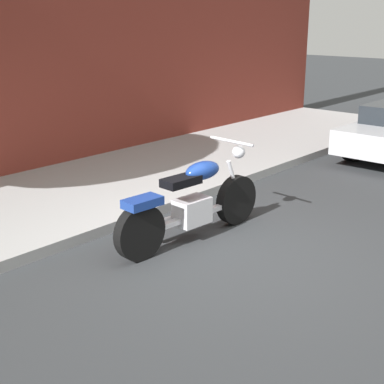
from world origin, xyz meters
The scene contains 3 objects.
ground_plane centered at (0.00, 0.00, 0.00)m, with size 60.00×60.00×0.00m, color #303335.
sidewalk centered at (0.00, 2.97, 0.07)m, with size 18.28×2.97×0.14m, color #A2A2A2.
motorcycle centered at (0.05, 0.60, 0.46)m, with size 2.30×0.70×1.15m.
Camera 1 is at (-4.69, -3.63, 2.66)m, focal length 51.98 mm.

